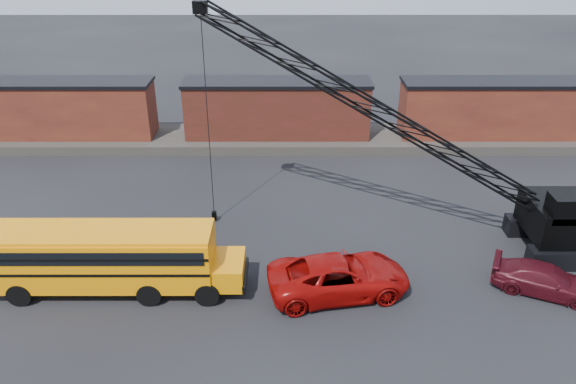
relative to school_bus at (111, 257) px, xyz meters
name	(u,v)px	position (x,y,z in m)	size (l,w,h in m)	color
ground	(269,343)	(7.29, -3.67, -1.79)	(160.00, 160.00, 0.00)	black
gravel_berm	(278,139)	(7.29, 18.33, -1.44)	(120.00, 5.00, 0.70)	#413C35
boxcar_west_near	(61,109)	(-8.71, 18.33, 0.97)	(13.70, 3.10, 4.17)	#461914
boxcar_mid	(277,109)	(7.29, 18.33, 0.97)	(13.70, 3.10, 4.17)	#4D1B15
boxcar_east_near	(493,108)	(23.29, 18.33, 0.97)	(13.70, 3.10, 4.17)	#461914
school_bus	(111,257)	(0.00, 0.00, 0.00)	(11.65, 2.65, 3.19)	orange
red_pickup	(339,276)	(10.41, -0.26, -0.89)	(3.01, 6.52, 1.81)	#8F0806
maroon_suv	(545,280)	(19.94, -0.23, -1.12)	(1.90, 4.67, 1.36)	#400B13
crawler_crane	(387,116)	(12.96, 4.99, 5.01)	(22.15, 5.60, 12.27)	black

